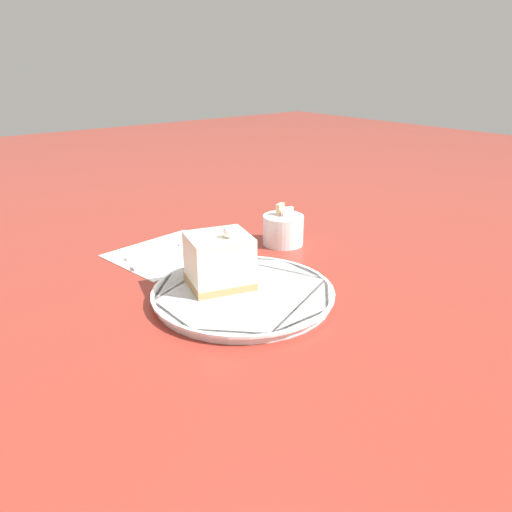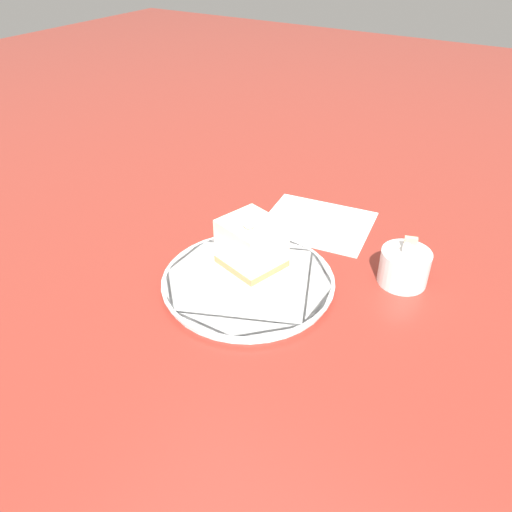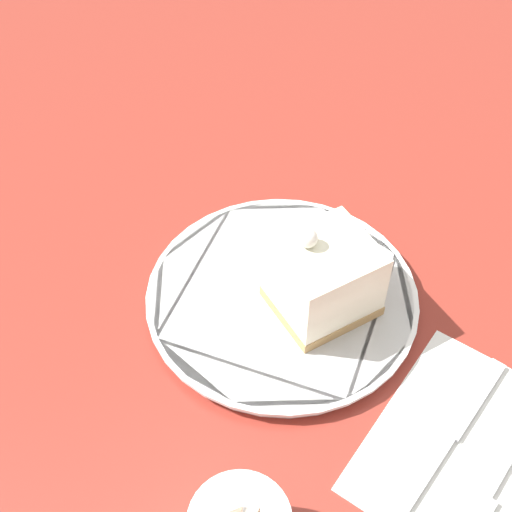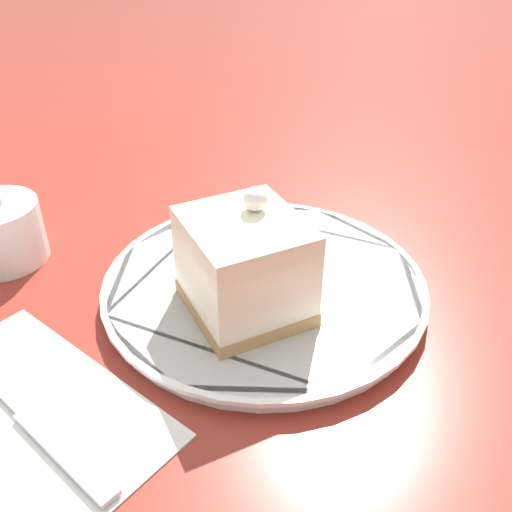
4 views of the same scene
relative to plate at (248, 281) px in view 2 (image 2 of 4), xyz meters
name	(u,v)px [view 2 (image 2 of 4)]	position (x,y,z in m)	size (l,w,h in m)	color
ground_plane	(260,285)	(-0.01, 0.02, -0.01)	(4.00, 4.00, 0.00)	maroon
plate	(248,281)	(0.00, 0.00, 0.00)	(0.27, 0.27, 0.02)	white
cake_slice	(251,243)	(-0.04, -0.02, 0.05)	(0.11, 0.11, 0.10)	#AD8451
napkin	(317,223)	(-0.23, 0.01, -0.01)	(0.20, 0.22, 0.00)	white
fork	(328,217)	(-0.26, 0.02, 0.00)	(0.03, 0.16, 0.00)	silver
knife	(304,225)	(-0.21, -0.01, 0.00)	(0.03, 0.19, 0.00)	silver
sugar_bowl	(404,267)	(-0.14, 0.21, 0.02)	(0.08, 0.08, 0.08)	white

